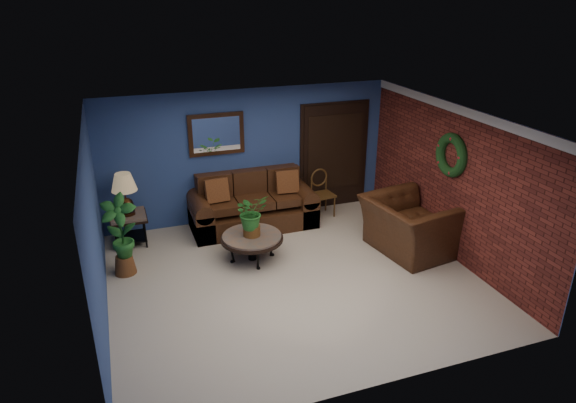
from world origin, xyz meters
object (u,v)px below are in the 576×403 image
object	(u,v)px
end_table	(129,221)
coffee_table	(252,238)
armchair	(409,226)
side_chair	(321,190)
sofa	(252,208)
table_lamp	(124,189)

from	to	relation	value
end_table	coffee_table	bearing A→B (deg)	-33.92
end_table	armchair	world-z (taller)	armchair
side_chair	armchair	xyz separation A→B (m)	(0.80, -1.91, -0.05)
coffee_table	side_chair	distance (m)	2.22
sofa	end_table	bearing A→B (deg)	-179.06
end_table	table_lamp	xyz separation A→B (m)	(0.00, -0.00, 0.60)
coffee_table	side_chair	xyz separation A→B (m)	(1.79, 1.32, 0.14)
end_table	table_lamp	world-z (taller)	table_lamp
sofa	coffee_table	xyz separation A→B (m)	(-0.36, -1.29, 0.04)
sofa	armchair	distance (m)	2.92
coffee_table	side_chair	bearing A→B (deg)	36.45
table_lamp	armchair	world-z (taller)	table_lamp
sofa	armchair	xyz separation A→B (m)	(2.23, -1.88, 0.12)
end_table	armchair	bearing A→B (deg)	-22.52
side_chair	armchair	bearing A→B (deg)	-74.32
end_table	armchair	size ratio (longest dim) A/B	0.43
sofa	coffee_table	bearing A→B (deg)	-105.66
sofa	table_lamp	xyz separation A→B (m)	(-2.22, -0.04, 0.69)
side_chair	table_lamp	bearing A→B (deg)	174.00
sofa	end_table	size ratio (longest dim) A/B	3.71
sofa	coffee_table	size ratio (longest dim) A/B	2.24
table_lamp	side_chair	bearing A→B (deg)	1.06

